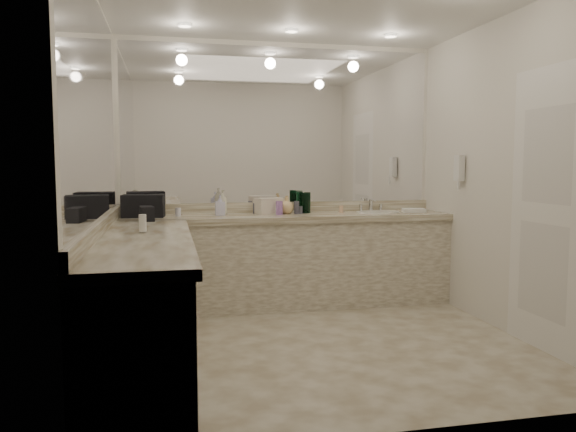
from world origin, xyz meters
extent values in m
plane|color=beige|center=(0.00, 0.00, 0.00)|extent=(3.20, 3.20, 0.00)
cube|color=silver|center=(0.00, 1.50, 1.30)|extent=(3.20, 0.02, 2.60)
cube|color=silver|center=(-1.60, 0.00, 1.30)|extent=(0.02, 3.00, 2.60)
cube|color=silver|center=(1.60, 0.00, 1.30)|extent=(0.02, 3.00, 2.60)
cube|color=beige|center=(0.00, 1.20, 0.42)|extent=(3.20, 0.60, 0.84)
cube|color=beige|center=(0.00, 1.19, 0.87)|extent=(3.20, 0.64, 0.06)
cube|color=beige|center=(-1.30, -0.30, 0.42)|extent=(0.60, 2.40, 0.84)
cube|color=beige|center=(-1.29, -0.30, 0.87)|extent=(0.64, 2.42, 0.06)
cube|color=beige|center=(0.00, 1.48, 0.95)|extent=(3.20, 0.04, 0.10)
cube|color=beige|center=(-1.58, 0.00, 0.95)|extent=(0.04, 3.00, 0.10)
cube|color=white|center=(0.00, 1.49, 1.77)|extent=(3.12, 0.01, 1.55)
cube|color=white|center=(-1.59, 0.00, 1.77)|extent=(0.01, 2.92, 1.55)
cylinder|color=white|center=(0.95, 1.20, 0.90)|extent=(0.44, 0.44, 0.03)
cube|color=silver|center=(0.95, 1.41, 0.97)|extent=(0.24, 0.16, 0.14)
cube|color=white|center=(1.56, 0.70, 1.35)|extent=(0.06, 0.10, 0.24)
cube|color=white|center=(1.59, -0.50, 1.05)|extent=(0.02, 0.82, 2.10)
cube|color=black|center=(-1.34, 1.20, 1.01)|extent=(0.39, 0.27, 0.21)
cube|color=black|center=(-1.30, 0.85, 0.96)|extent=(0.14, 0.25, 0.13)
cube|color=beige|center=(-0.15, 1.30, 0.98)|extent=(0.32, 0.25, 0.16)
cube|color=white|center=(1.31, 1.15, 0.92)|extent=(0.25, 0.19, 0.04)
cylinder|color=white|center=(-1.30, -0.03, 0.96)|extent=(0.05, 0.05, 0.12)
imported|color=beige|center=(-0.61, 1.27, 1.02)|extent=(0.12, 0.12, 0.24)
imported|color=silver|center=(-0.64, 1.22, 1.00)|extent=(0.09, 0.09, 0.20)
imported|color=#DCB87C|center=(0.02, 1.25, 0.99)|extent=(0.17, 0.17, 0.18)
cylinder|color=#0C4826|center=(0.17, 1.33, 1.01)|extent=(0.07, 0.07, 0.21)
cylinder|color=#0C4826|center=(0.21, 1.28, 1.00)|extent=(0.07, 0.07, 0.20)
cylinder|color=#0C4826|center=(0.20, 1.33, 0.99)|extent=(0.07, 0.07, 0.18)
cylinder|color=#0C4826|center=(0.24, 1.31, 1.00)|extent=(0.06, 0.06, 0.21)
cylinder|color=#E0B28C|center=(0.58, 1.25, 0.94)|extent=(0.04, 0.04, 0.07)
cylinder|color=#3F3F4C|center=(-0.28, 1.32, 0.95)|extent=(0.05, 0.05, 0.11)
cylinder|color=#3F3F4C|center=(0.11, 1.21, 0.96)|extent=(0.05, 0.05, 0.13)
cylinder|color=silver|center=(-1.03, 1.24, 0.94)|extent=(0.05, 0.05, 0.08)
cylinder|color=white|center=(-0.08, 1.22, 0.94)|extent=(0.05, 0.05, 0.08)
cylinder|color=#9966B2|center=(-0.07, 1.17, 0.97)|extent=(0.07, 0.07, 0.13)
cylinder|color=#3F3F4C|center=(0.15, 1.23, 0.94)|extent=(0.05, 0.05, 0.07)
camera|label=1|loc=(-1.12, -4.12, 1.39)|focal=35.00mm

